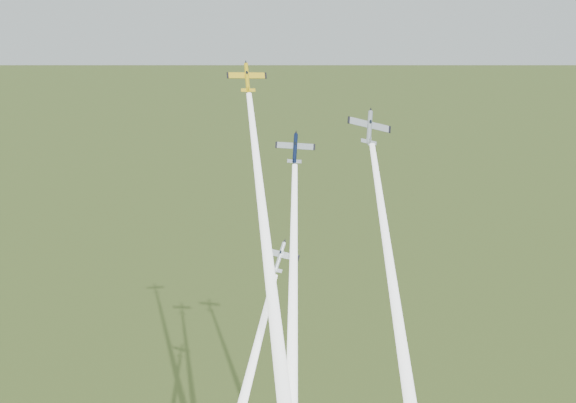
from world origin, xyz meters
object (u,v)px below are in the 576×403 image
object	(u,v)px
plane_yellow	(247,77)
plane_silver_low	(280,257)
plane_silver_right	(370,127)
plane_navy	(295,148)

from	to	relation	value
plane_yellow	plane_silver_low	distance (m)	31.87
plane_silver_right	plane_silver_low	distance (m)	26.98
plane_silver_low	plane_silver_right	bearing A→B (deg)	50.78
plane_yellow	plane_silver_right	xyz separation A→B (m)	(21.72, -1.64, -7.75)
plane_yellow	plane_silver_right	world-z (taller)	plane_yellow
plane_navy	plane_silver_low	bearing A→B (deg)	-101.71
plane_yellow	plane_silver_low	bearing A→B (deg)	-77.92
plane_silver_low	plane_yellow	bearing A→B (deg)	135.84
plane_navy	plane_yellow	bearing A→B (deg)	167.58
plane_navy	plane_silver_right	size ratio (longest dim) A/B	0.90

